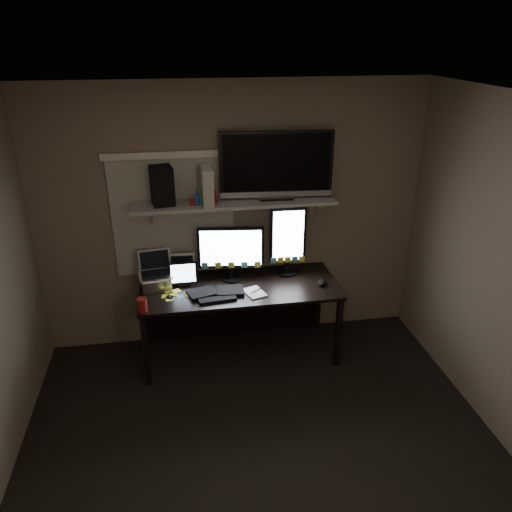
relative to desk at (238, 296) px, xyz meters
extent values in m
plane|color=black|center=(0.00, -1.55, -0.55)|extent=(3.60, 3.60, 0.00)
plane|color=silver|center=(0.00, -1.55, 1.95)|extent=(3.60, 3.60, 0.00)
plane|color=#796B57|center=(0.00, 0.25, 0.70)|extent=(3.60, 0.00, 3.60)
cube|color=#B6B1A3|center=(-0.55, 0.24, 0.75)|extent=(1.10, 0.02, 1.10)
cube|color=black|center=(0.00, -0.12, 0.16)|extent=(1.80, 0.75, 0.03)
cube|color=black|center=(0.00, 0.23, -0.20)|extent=(1.80, 0.02, 0.70)
cube|color=black|center=(-0.86, -0.46, -0.20)|extent=(0.05, 0.05, 0.70)
cube|color=black|center=(0.86, -0.46, -0.20)|extent=(0.05, 0.05, 0.70)
cube|color=black|center=(-0.86, 0.21, -0.20)|extent=(0.05, 0.05, 0.70)
cube|color=black|center=(0.86, 0.21, -0.20)|extent=(0.05, 0.05, 0.70)
cube|color=#9C9D98|center=(0.00, 0.08, 0.91)|extent=(1.80, 0.35, 0.03)
cube|color=black|center=(-0.05, 0.03, 0.44)|extent=(0.61, 0.14, 0.53)
cube|color=black|center=(0.49, 0.06, 0.52)|extent=(0.34, 0.07, 0.68)
cube|color=black|center=(-0.22, -0.23, 0.19)|extent=(0.52, 0.25, 0.03)
ellipsoid|color=black|center=(0.75, -0.22, 0.20)|extent=(0.11, 0.14, 0.04)
cube|color=silver|center=(0.12, -0.28, 0.18)|extent=(0.21, 0.25, 0.01)
cube|color=black|center=(-0.50, -0.03, 0.29)|extent=(0.26, 0.11, 0.23)
cube|color=black|center=(-0.50, 0.12, 0.30)|extent=(0.21, 0.11, 0.26)
cube|color=#ACABB0|center=(-0.74, -0.03, 0.34)|extent=(0.32, 0.28, 0.33)
cylinder|color=maroon|center=(-0.85, -0.43, 0.24)|extent=(0.10, 0.10, 0.12)
cube|color=black|center=(0.37, 0.10, 1.23)|extent=(1.01, 0.26, 0.60)
cube|color=silver|center=(-0.25, 0.05, 1.09)|extent=(0.10, 0.28, 0.32)
cube|color=black|center=(-0.63, 0.10, 1.09)|extent=(0.21, 0.25, 0.33)
camera|label=1|loc=(-0.51, -4.12, 2.32)|focal=35.00mm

